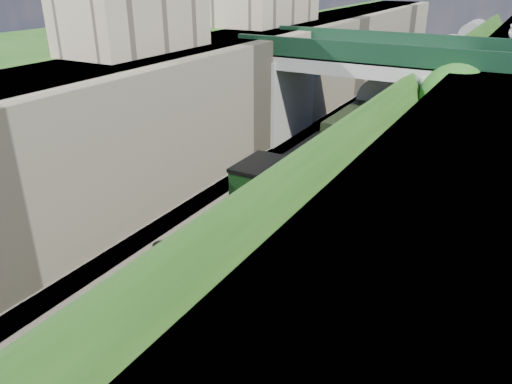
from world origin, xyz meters
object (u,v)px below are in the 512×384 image
at_px(tree, 456,101).
at_px(tender, 316,183).
at_px(road_bridge, 379,90).
at_px(locomotive, 236,247).

distance_m(tree, tender, 9.12).
height_order(road_bridge, tender, road_bridge).
bearing_deg(tender, road_bridge, 91.43).
distance_m(tree, locomotive, 15.55).
bearing_deg(road_bridge, tree, -31.58).
bearing_deg(tender, locomotive, -90.00).
relative_size(road_bridge, tree, 2.42).
relative_size(road_bridge, tender, 2.67).
relative_size(road_bridge, locomotive, 1.56).
xyz_separation_m(tree, locomotive, (-4.71, -14.56, -2.75)).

